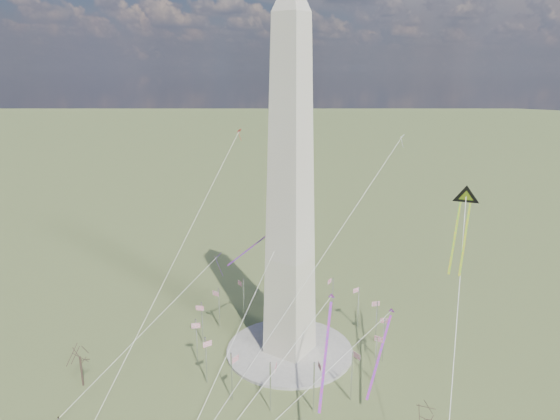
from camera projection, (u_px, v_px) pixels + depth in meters
The scene contains 14 objects.
ground at pixel (290, 352), 142.49m from camera, with size 2000.00×2000.00×0.00m, color #4C6532.
plaza at pixel (290, 350), 142.38m from camera, with size 36.00×36.00×0.80m, color #B0AAA1.
washington_monument at pixel (291, 188), 129.35m from camera, with size 15.56×15.56×100.00m.
flagpole_ring at pixel (290, 329), 140.50m from camera, with size 54.40×54.40×13.00m.
tree_near at pixel (428, 419), 100.78m from camera, with size 7.75×7.75×13.56m.
tree_far at pixel (79, 355), 124.89m from camera, with size 7.10×7.10×12.43m.
person_west at pixel (59, 420), 113.23m from camera, with size 0.96×0.75×1.97m, color gray.
kite_delta_black at pixel (465, 201), 113.95m from camera, with size 7.95×19.42×15.85m.
kite_diamond_purple at pixel (218, 258), 161.44m from camera, with size 1.54×2.73×8.56m.
kite_streamer_left at pixel (328, 333), 113.24m from camera, with size 10.43×22.32×16.24m.
kite_streamer_mid at pixel (268, 233), 140.35m from camera, with size 11.93×17.01×13.50m.
kite_streamer_right at pixel (383, 341), 126.36m from camera, with size 4.09×21.13×14.54m.
kite_small_red at pixel (239, 132), 175.21m from camera, with size 1.29×2.00×4.39m.
kite_small_white at pixel (402, 138), 159.59m from camera, with size 1.33×1.98×4.24m.
Camera 1 is at (67.35, -106.44, 78.01)m, focal length 32.00 mm.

